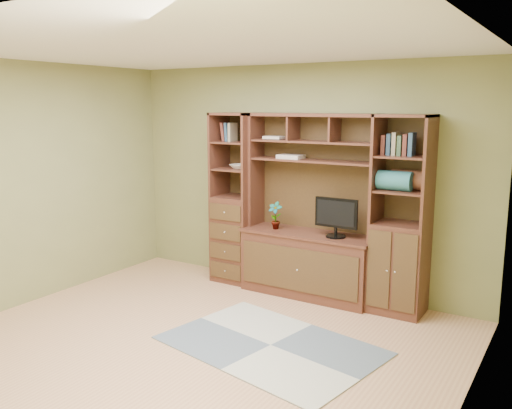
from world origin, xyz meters
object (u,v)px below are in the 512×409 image
Objects in this scene: right_tower at (401,216)px; monitor at (336,210)px; center_hutch at (309,207)px; left_tower at (236,198)px.

right_tower is 0.68m from monitor.
monitor is at bearing -5.77° from center_hutch.
center_hutch is at bearing -177.77° from right_tower.
right_tower is at bearing 0.00° from left_tower.
center_hutch is 1.00m from left_tower.
left_tower is (-1.00, 0.04, 0.00)m from center_hutch.
center_hutch is 1.00× the size of right_tower.
monitor is at bearing -3.19° from left_tower.
center_hutch reaches higher than monitor.
center_hutch and left_tower have the same top height.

